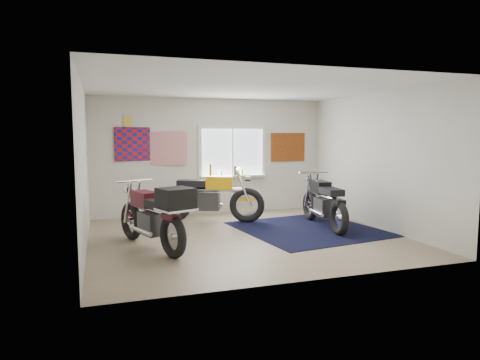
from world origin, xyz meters
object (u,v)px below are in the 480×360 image
object	(u,v)px
yellow_triumph	(210,198)
maroon_tourer	(155,216)
black_chrome_bike	(324,204)
navy_rug	(308,229)

from	to	relation	value
yellow_triumph	maroon_tourer	bearing A→B (deg)	-103.10
yellow_triumph	black_chrome_bike	xyz separation A→B (m)	(2.05, -1.23, -0.04)
navy_rug	maroon_tourer	size ratio (longest dim) A/B	1.24
navy_rug	maroon_tourer	distance (m)	3.16
navy_rug	black_chrome_bike	xyz separation A→B (m)	(0.39, 0.09, 0.47)
navy_rug	black_chrome_bike	bearing A→B (deg)	13.26
black_chrome_bike	maroon_tourer	world-z (taller)	maroon_tourer
navy_rug	yellow_triumph	world-z (taller)	yellow_triumph
navy_rug	yellow_triumph	bearing A→B (deg)	141.53
black_chrome_bike	navy_rug	bearing A→B (deg)	109.30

